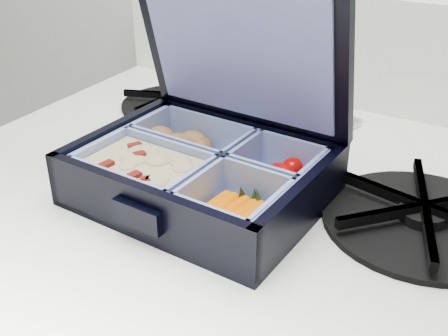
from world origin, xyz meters
The scene contains 4 objects.
bento_box centered at (-0.15, 1.60, 1.03)m, with size 0.24×0.19×0.06m, color black, non-canonical shape.
burner_grate centered at (0.06, 1.67, 1.01)m, with size 0.19×0.19×0.03m, color black.
burner_grate_rear centered at (-0.32, 1.80, 1.01)m, with size 0.15×0.15×0.02m, color black.
fork centered at (-0.10, 1.76, 1.00)m, with size 0.03×0.19×0.01m, color #B0B0B0, non-canonical shape.
Camera 1 is at (0.12, 1.18, 1.31)m, focal length 45.00 mm.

